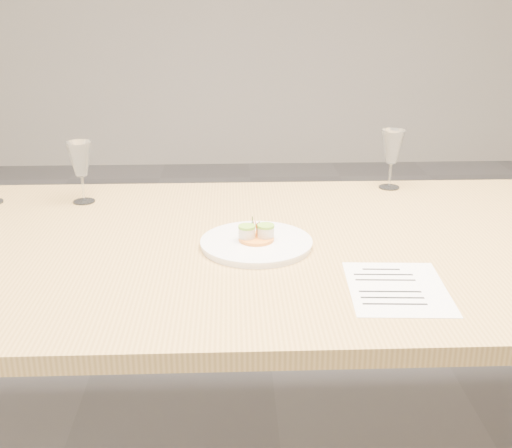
{
  "coord_description": "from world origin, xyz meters",
  "views": [
    {
      "loc": [
        -0.14,
        -1.45,
        1.34
      ],
      "look_at": [
        -0.08,
        -0.01,
        0.8
      ],
      "focal_mm": 45.0,
      "sensor_mm": 36.0,
      "label": 1
    }
  ],
  "objects_px": {
    "dining_table": "(289,266)",
    "recipe_sheet": "(397,288)",
    "wine_glass_2": "(392,148)",
    "wine_glass_1": "(80,160)",
    "dinner_plate": "(256,242)"
  },
  "relations": [
    {
      "from": "dinner_plate",
      "to": "recipe_sheet",
      "type": "xyz_separation_m",
      "value": [
        0.28,
        -0.24,
        -0.01
      ]
    },
    {
      "from": "recipe_sheet",
      "to": "wine_glass_1",
      "type": "height_order",
      "value": "wine_glass_1"
    },
    {
      "from": "dinner_plate",
      "to": "recipe_sheet",
      "type": "height_order",
      "value": "dinner_plate"
    },
    {
      "from": "dining_table",
      "to": "recipe_sheet",
      "type": "xyz_separation_m",
      "value": [
        0.2,
        -0.27,
        0.07
      ]
    },
    {
      "from": "dining_table",
      "to": "wine_glass_1",
      "type": "distance_m",
      "value": 0.68
    },
    {
      "from": "dining_table",
      "to": "recipe_sheet",
      "type": "bearing_deg",
      "value": -53.3
    },
    {
      "from": "dining_table",
      "to": "wine_glass_1",
      "type": "xyz_separation_m",
      "value": [
        -0.57,
        0.32,
        0.19
      ]
    },
    {
      "from": "wine_glass_2",
      "to": "dinner_plate",
      "type": "bearing_deg",
      "value": -133.28
    },
    {
      "from": "recipe_sheet",
      "to": "wine_glass_2",
      "type": "relative_size",
      "value": 1.47
    },
    {
      "from": "dining_table",
      "to": "wine_glass_1",
      "type": "bearing_deg",
      "value": 150.23
    },
    {
      "from": "dining_table",
      "to": "wine_glass_2",
      "type": "bearing_deg",
      "value": 50.78
    },
    {
      "from": "wine_glass_2",
      "to": "wine_glass_1",
      "type": "bearing_deg",
      "value": -173.66
    },
    {
      "from": "recipe_sheet",
      "to": "wine_glass_1",
      "type": "distance_m",
      "value": 0.98
    },
    {
      "from": "dining_table",
      "to": "wine_glass_2",
      "type": "distance_m",
      "value": 0.58
    },
    {
      "from": "dining_table",
      "to": "recipe_sheet",
      "type": "height_order",
      "value": "recipe_sheet"
    }
  ]
}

